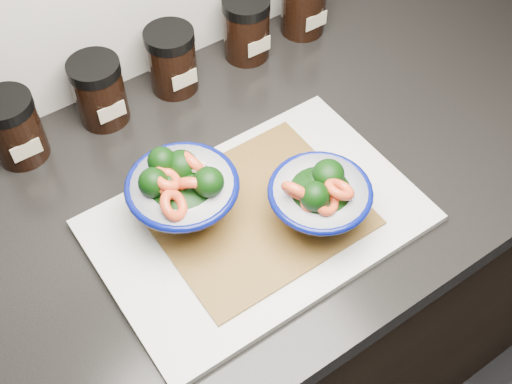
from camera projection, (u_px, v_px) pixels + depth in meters
cabinet at (273, 307)px, 1.36m from camera, size 3.43×0.58×0.86m
countertop at (278, 170)px, 1.00m from camera, size 3.50×0.60×0.04m
cutting_board at (258, 221)px, 0.91m from camera, size 0.45×0.30×0.01m
bamboo_mat at (256, 212)px, 0.91m from camera, size 0.28×0.24×0.00m
bowl_left at (182, 192)px, 0.87m from camera, size 0.16×0.16×0.11m
bowl_right at (319, 199)px, 0.87m from camera, size 0.14×0.14×0.11m
spice_jar_a at (14, 128)px, 0.96m from camera, size 0.08×0.08×0.11m
spice_jar_b at (99, 91)px, 1.00m from camera, size 0.08×0.08×0.11m
spice_jar_c at (172, 60)px, 1.05m from camera, size 0.08×0.08×0.11m
spice_jar_d at (246, 28)px, 1.10m from camera, size 0.08×0.08×0.11m
spice_jar_e at (304, 4)px, 1.15m from camera, size 0.08×0.08×0.11m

